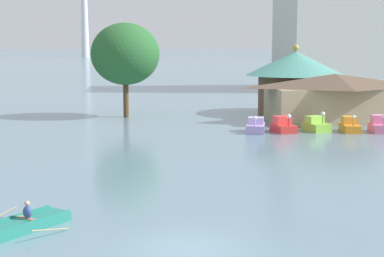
# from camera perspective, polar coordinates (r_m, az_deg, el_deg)

# --- Properties ---
(ground_plane) EXTENTS (2000.00, 2000.00, 0.00)m
(ground_plane) POSITION_cam_1_polar(r_m,az_deg,el_deg) (22.03, -0.45, -11.68)
(ground_plane) COLOR slate
(rowboat_with_rower) EXTENTS (3.82, 3.99, 1.16)m
(rowboat_with_rower) POSITION_cam_1_polar(r_m,az_deg,el_deg) (25.02, -16.29, -9.02)
(rowboat_with_rower) COLOR #237A6B
(rowboat_with_rower) RESTS_ON ground
(pedal_boat_lavender) EXTENTS (2.32, 3.26, 1.56)m
(pedal_boat_lavender) POSITION_cam_1_polar(r_m,az_deg,el_deg) (50.71, 6.25, 0.22)
(pedal_boat_lavender) COLOR #B299D8
(pedal_boat_lavender) RESTS_ON ground
(pedal_boat_red) EXTENTS (1.97, 2.58, 1.68)m
(pedal_boat_red) POSITION_cam_1_polar(r_m,az_deg,el_deg) (51.00, 8.92, 0.26)
(pedal_boat_red) COLOR red
(pedal_boat_red) RESTS_ON ground
(pedal_boat_lime) EXTENTS (2.21, 2.64, 1.81)m
(pedal_boat_lime) POSITION_cam_1_polar(r_m,az_deg,el_deg) (52.13, 12.03, 0.33)
(pedal_boat_lime) COLOR #8CCC3F
(pedal_boat_lime) RESTS_ON ground
(pedal_boat_orange) EXTENTS (1.75, 2.85, 1.60)m
(pedal_boat_orange) POSITION_cam_1_polar(r_m,az_deg,el_deg) (52.44, 15.19, 0.26)
(pedal_boat_orange) COLOR orange
(pedal_boat_orange) RESTS_ON ground
(pedal_boat_pink) EXTENTS (2.01, 2.82, 1.70)m
(pedal_boat_pink) POSITION_cam_1_polar(r_m,az_deg,el_deg) (52.99, 17.93, 0.29)
(pedal_boat_pink) COLOR pink
(pedal_boat_pink) RESTS_ON ground
(boathouse) EXTENTS (13.57, 7.31, 4.71)m
(boathouse) POSITION_cam_1_polar(r_m,az_deg,el_deg) (58.73, 13.77, 3.03)
(boathouse) COLOR tan
(boathouse) RESTS_ON ground
(green_roof_pavilion) EXTENTS (10.83, 10.83, 7.53)m
(green_roof_pavilion) POSITION_cam_1_polar(r_m,az_deg,el_deg) (64.61, 10.05, 4.90)
(green_roof_pavilion) COLOR brown
(green_roof_pavilion) RESTS_ON ground
(shoreline_tree_mid) EXTENTS (7.09, 7.09, 9.77)m
(shoreline_tree_mid) POSITION_cam_1_polar(r_m,az_deg,el_deg) (60.88, -6.55, 7.24)
(shoreline_tree_mid) COLOR brown
(shoreline_tree_mid) RESTS_ON ground
(background_building_block) EXTENTS (34.94, 14.44, 25.49)m
(background_building_block) POSITION_cam_1_polar(r_m,az_deg,el_deg) (104.81, 18.17, 10.66)
(background_building_block) COLOR beige
(background_building_block) RESTS_ON ground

